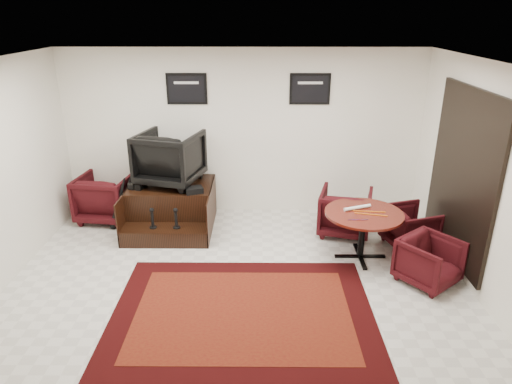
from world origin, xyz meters
TOP-DOWN VIEW (x-y plane):
  - ground at (0.00, 0.00)m, footprint 6.00×6.00m
  - room_shell at (0.41, 0.12)m, footprint 6.02×5.02m
  - area_rug at (0.09, -0.53)m, footprint 3.09×2.31m
  - shine_podium at (-1.16, 1.85)m, footprint 1.36×1.40m
  - shine_chair at (-1.16, 1.99)m, footprint 1.12×1.08m
  - shoes_pair at (-1.65, 1.78)m, footprint 0.28×0.31m
  - polish_kit at (-0.73, 1.56)m, footprint 0.31×0.26m
  - umbrella_black at (-1.98, 1.72)m, footprint 0.34×0.13m
  - umbrella_hooked at (-1.91, 1.81)m, footprint 0.33×0.12m
  - armchair_side at (-2.30, 2.10)m, footprint 0.95×0.90m
  - meeting_table at (1.75, 0.81)m, footprint 1.09×1.09m
  - table_chair_back at (1.65, 1.60)m, footprint 0.94×0.91m
  - table_chair_window at (2.56, 1.17)m, footprint 0.79×0.82m
  - table_chair_corner at (2.49, 0.16)m, footprint 0.91×0.90m
  - paper_roll at (1.67, 0.92)m, footprint 0.41×0.20m
  - table_clutter at (1.79, 0.74)m, footprint 0.57×0.31m

SIDE VIEW (x-z plane):
  - ground at x=0.00m, z-range 0.00..0.00m
  - area_rug at x=0.09m, z-range 0.00..0.01m
  - shine_podium at x=-1.16m, z-range -0.03..0.67m
  - table_chair_window at x=2.56m, z-range 0.00..0.68m
  - table_chair_corner at x=2.49m, z-range 0.00..0.69m
  - table_chair_back at x=1.65m, z-range 0.00..0.80m
  - umbrella_hooked at x=-1.91m, z-range 0.00..0.87m
  - armchair_side at x=-2.30m, z-range 0.00..0.88m
  - umbrella_black at x=-1.98m, z-range 0.00..0.92m
  - meeting_table at x=1.75m, z-range 0.27..0.98m
  - table_clutter at x=1.79m, z-range 0.71..0.72m
  - paper_roll at x=1.67m, z-range 0.71..0.76m
  - polish_kit at x=-0.73m, z-range 0.70..0.79m
  - shoes_pair at x=-1.65m, z-range 0.70..0.79m
  - shine_chair at x=-1.16m, z-range 0.70..1.65m
  - room_shell at x=0.41m, z-range 0.38..3.19m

